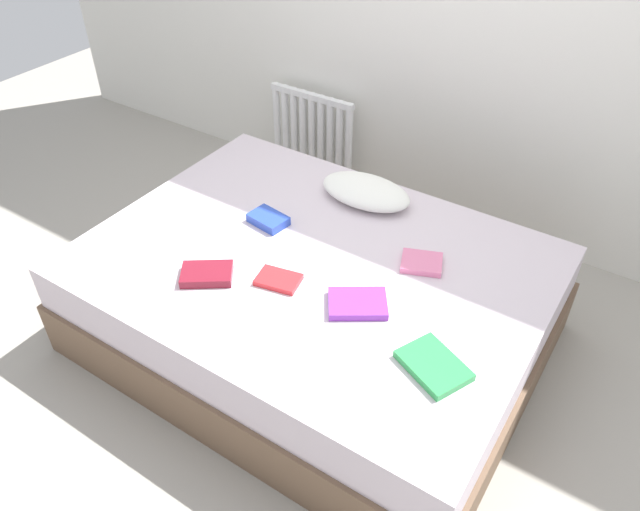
{
  "coord_description": "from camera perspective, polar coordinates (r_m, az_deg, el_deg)",
  "views": [
    {
      "loc": [
        1.15,
        -1.71,
        2.18
      ],
      "look_at": [
        0.0,
        0.05,
        0.48
      ],
      "focal_mm": 34.26,
      "sensor_mm": 36.0,
      "label": 1
    }
  ],
  "objects": [
    {
      "name": "textbook_purple",
      "position": [
        2.42,
        3.53,
        -4.5
      ],
      "size": [
        0.28,
        0.27,
        0.03
      ],
      "primitive_type": "cube",
      "rotation": [
        0.0,
        0.0,
        0.59
      ],
      "color": "purple",
      "rests_on": "bed"
    },
    {
      "name": "ground_plane",
      "position": [
        3.0,
        -0.53,
        -7.65
      ],
      "size": [
        8.0,
        8.0,
        0.0
      ],
      "primitive_type": "plane",
      "color": "#9E998E"
    },
    {
      "name": "pillow",
      "position": [
        3.0,
        4.29,
        6.0
      ],
      "size": [
        0.46,
        0.27,
        0.1
      ],
      "primitive_type": "ellipsoid",
      "color": "white",
      "rests_on": "bed"
    },
    {
      "name": "textbook_pink",
      "position": [
        2.65,
        9.47,
        -0.67
      ],
      "size": [
        0.21,
        0.2,
        0.03
      ],
      "primitive_type": "cube",
      "rotation": [
        0.0,
        0.0,
        0.38
      ],
      "color": "pink",
      "rests_on": "bed"
    },
    {
      "name": "textbook_maroon",
      "position": [
        2.59,
        -10.52,
        -1.72
      ],
      "size": [
        0.25,
        0.24,
        0.04
      ],
      "primitive_type": "cube",
      "rotation": [
        0.0,
        0.0,
        0.62
      ],
      "color": "maroon",
      "rests_on": "bed"
    },
    {
      "name": "bed",
      "position": [
        2.83,
        -0.56,
        -4.21
      ],
      "size": [
        2.0,
        1.5,
        0.5
      ],
      "color": "brown",
      "rests_on": "ground"
    },
    {
      "name": "textbook_red",
      "position": [
        2.54,
        -3.9,
        -2.28
      ],
      "size": [
        0.2,
        0.15,
        0.02
      ],
      "primitive_type": "cube",
      "rotation": [
        0.0,
        0.0,
        0.21
      ],
      "color": "red",
      "rests_on": "bed"
    },
    {
      "name": "textbook_blue",
      "position": [
        2.86,
        -4.85,
        3.37
      ],
      "size": [
        0.19,
        0.14,
        0.04
      ],
      "primitive_type": "cube",
      "rotation": [
        0.0,
        0.0,
        -0.14
      ],
      "color": "#2847B7",
      "rests_on": "bed"
    },
    {
      "name": "radiator",
      "position": [
        3.95,
        -0.78,
        11.63
      ],
      "size": [
        0.59,
        0.04,
        0.5
      ],
      "color": "white",
      "rests_on": "ground"
    },
    {
      "name": "textbook_green",
      "position": [
        2.24,
        10.56,
        -10.07
      ],
      "size": [
        0.29,
        0.26,
        0.03
      ],
      "primitive_type": "cube",
      "rotation": [
        0.0,
        0.0,
        -0.43
      ],
      "color": "green",
      "rests_on": "bed"
    }
  ]
}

